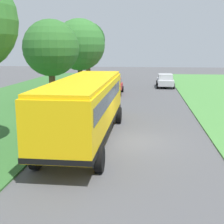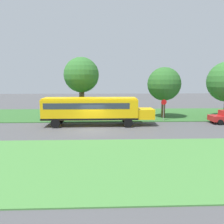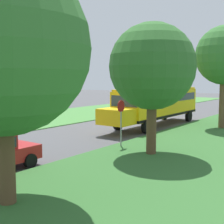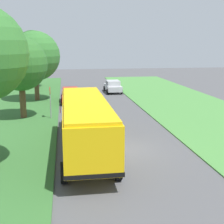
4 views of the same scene
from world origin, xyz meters
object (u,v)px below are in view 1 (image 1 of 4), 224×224
(car_red_nearest, at_px, (112,85))
(stop_sign, at_px, (79,85))
(oak_tree_across_road, at_px, (87,41))
(oak_tree_roadside_mid, at_px, (51,47))
(school_bus, at_px, (87,103))
(oak_tree_far_end, at_px, (80,45))
(car_silver_middle, at_px, (165,80))

(car_red_nearest, relative_size, stop_sign, 1.61)
(car_red_nearest, distance_m, oak_tree_across_road, 13.87)
(car_red_nearest, height_order, oak_tree_across_road, oak_tree_across_road)
(car_red_nearest, distance_m, oak_tree_roadside_mid, 8.81)
(school_bus, xyz_separation_m, oak_tree_across_road, (-5.39, 28.26, 3.62))
(school_bus, bearing_deg, oak_tree_far_end, 103.06)
(car_silver_middle, distance_m, oak_tree_across_road, 12.94)
(oak_tree_roadside_mid, bearing_deg, stop_sign, -14.02)
(car_red_nearest, xyz_separation_m, car_silver_middle, (5.60, 6.10, 0.00))
(oak_tree_far_end, bearing_deg, car_silver_middle, 25.52)
(car_red_nearest, relative_size, oak_tree_far_end, 0.58)
(oak_tree_across_road, bearing_deg, school_bus, -79.21)
(school_bus, height_order, car_silver_middle, school_bus)
(oak_tree_across_road, distance_m, stop_sign, 20.13)
(oak_tree_roadside_mid, height_order, oak_tree_across_road, oak_tree_across_road)
(oak_tree_roadside_mid, xyz_separation_m, oak_tree_far_end, (0.46, 8.54, 0.20))
(school_bus, distance_m, oak_tree_across_road, 28.99)
(car_red_nearest, bearing_deg, car_silver_middle, 47.43)
(oak_tree_roadside_mid, bearing_deg, oak_tree_far_end, 86.89)
(car_red_nearest, height_order, oak_tree_far_end, oak_tree_far_end)
(car_silver_middle, relative_size, oak_tree_roadside_mid, 0.64)
(car_red_nearest, relative_size, oak_tree_roadside_mid, 0.64)
(oak_tree_across_road, bearing_deg, oak_tree_roadside_mid, -87.63)
(car_silver_middle, bearing_deg, oak_tree_roadside_mid, -126.78)
(oak_tree_roadside_mid, relative_size, oak_tree_far_end, 0.90)
(car_red_nearest, height_order, stop_sign, stop_sign)
(oak_tree_roadside_mid, height_order, oak_tree_far_end, oak_tree_far_end)
(school_bus, distance_m, oak_tree_far_end, 18.54)
(school_bus, height_order, oak_tree_far_end, oak_tree_far_end)
(school_bus, distance_m, car_red_nearest, 16.18)
(car_red_nearest, bearing_deg, school_bus, -88.12)
(oak_tree_roadside_mid, bearing_deg, school_bus, -63.66)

